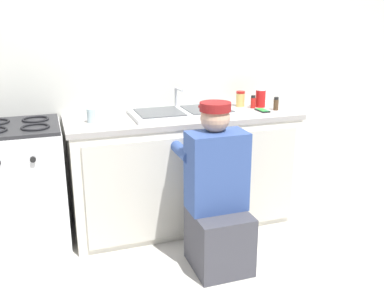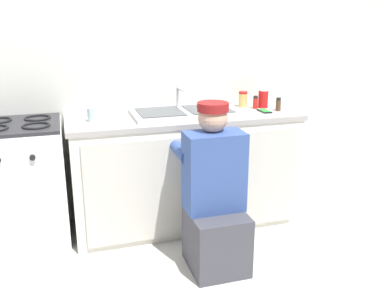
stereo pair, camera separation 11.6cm
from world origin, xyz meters
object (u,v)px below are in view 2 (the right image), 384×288
at_px(spice_bottle_red, 255,102).
at_px(plumber_person, 215,201).
at_px(soda_cup_red, 263,98).
at_px(sink_double_basin, 184,112).
at_px(stove_range, 24,185).
at_px(cell_phone, 264,111).
at_px(condiment_jar, 243,99).
at_px(spice_bottle_pepper, 278,104).
at_px(water_glass, 92,115).

bearing_deg(spice_bottle_red, plumber_person, -129.80).
relative_size(plumber_person, soda_cup_red, 7.26).
bearing_deg(plumber_person, spice_bottle_red, 50.20).
bearing_deg(spice_bottle_red, sink_double_basin, -175.21).
bearing_deg(sink_double_basin, stove_range, -179.90).
relative_size(sink_double_basin, soda_cup_red, 5.26).
bearing_deg(spice_bottle_red, stove_range, -178.30).
relative_size(sink_double_basin, cell_phone, 5.71).
height_order(plumber_person, condiment_jar, plumber_person).
height_order(soda_cup_red, spice_bottle_pepper, soda_cup_red).
xyz_separation_m(plumber_person, spice_bottle_pepper, (0.75, 0.60, 0.49)).
bearing_deg(spice_bottle_red, spice_bottle_pepper, -43.80).
distance_m(stove_range, cell_phone, 1.89).
xyz_separation_m(cell_phone, spice_bottle_pepper, (0.12, 0.00, 0.04)).
bearing_deg(condiment_jar, water_glass, -171.91).
bearing_deg(sink_double_basin, spice_bottle_pepper, -6.06).
relative_size(water_glass, spice_bottle_red, 0.95).
bearing_deg(condiment_jar, spice_bottle_red, -55.05).
xyz_separation_m(sink_double_basin, condiment_jar, (0.55, 0.15, 0.05)).
height_order(plumber_person, soda_cup_red, plumber_person).
height_order(condiment_jar, cell_phone, condiment_jar).
bearing_deg(condiment_jar, cell_phone, -70.10).
bearing_deg(condiment_jar, plumber_person, -123.10).
bearing_deg(cell_phone, sink_double_basin, 172.58).
distance_m(plumber_person, spice_bottle_red, 1.07).
bearing_deg(condiment_jar, soda_cup_red, -28.16).
bearing_deg(spice_bottle_red, water_glass, -176.57).
bearing_deg(water_glass, cell_phone, -2.40).
distance_m(stove_range, spice_bottle_pepper, 2.02).
relative_size(stove_range, soda_cup_red, 6.07).
height_order(condiment_jar, water_glass, condiment_jar).
relative_size(plumber_person, condiment_jar, 8.63).
distance_m(water_glass, spice_bottle_red, 1.32).
height_order(sink_double_basin, cell_phone, sink_double_basin).
distance_m(water_glass, soda_cup_red, 1.40).
bearing_deg(stove_range, spice_bottle_red, 1.70).
xyz_separation_m(stove_range, spice_bottle_pepper, (1.96, -0.08, 0.49)).
distance_m(spice_bottle_red, cell_phone, 0.14).
relative_size(soda_cup_red, spice_bottle_pepper, 1.45).
bearing_deg(water_glass, condiment_jar, 8.09).
height_order(plumber_person, spice_bottle_red, plumber_person).
bearing_deg(plumber_person, water_glass, 137.22).
xyz_separation_m(sink_double_basin, plumber_person, (0.01, -0.68, -0.45)).
height_order(condiment_jar, spice_bottle_red, condiment_jar).
xyz_separation_m(spice_bottle_red, soda_cup_red, (0.08, 0.02, 0.02)).
bearing_deg(stove_range, cell_phone, -2.51).
bearing_deg(spice_bottle_red, condiment_jar, 124.95).
xyz_separation_m(sink_double_basin, stove_range, (-1.20, -0.00, -0.46)).
relative_size(condiment_jar, spice_bottle_pepper, 1.22).
bearing_deg(water_glass, stove_range, 177.19).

